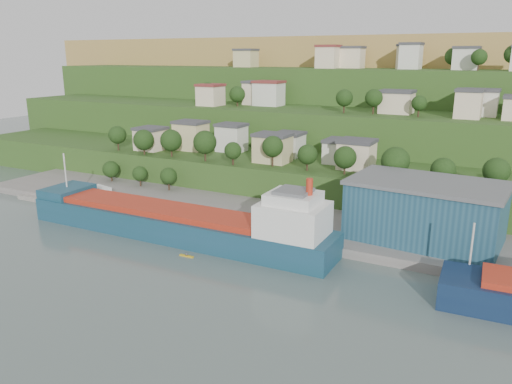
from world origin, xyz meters
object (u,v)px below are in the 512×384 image
Objects in this scene: kayak_orange at (218,255)px; cargo_ship_near at (183,225)px; caravan at (101,192)px; warehouse at (425,210)px.

cargo_ship_near is at bearing 157.10° from kayak_orange.
caravan is at bearing 160.00° from cargo_ship_near.
warehouse reaches higher than kayak_orange.
warehouse is 44.51m from kayak_orange.
cargo_ship_near reaches higher than caravan.
cargo_ship_near reaches higher than warehouse.
kayak_orange is (-36.39, -24.29, -8.19)m from warehouse.
warehouse is at bearing 17.02° from caravan.
warehouse is 9.72× the size of kayak_orange.
cargo_ship_near is 52.62m from warehouse.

